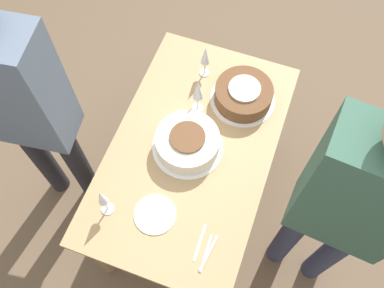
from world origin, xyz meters
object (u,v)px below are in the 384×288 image
(cake_center_white, at_px, (187,143))
(wine_glass_extra, at_px, (102,198))
(cake_front_chocolate, at_px, (243,94))
(person_watching, at_px, (23,105))
(person_cutting, at_px, (349,205))
(wine_glass_far, at_px, (198,91))
(wine_glass_near, at_px, (205,56))

(cake_center_white, height_order, wine_glass_extra, wine_glass_extra)
(cake_front_chocolate, xyz_separation_m, person_watching, (-0.54, 0.87, 0.23))
(person_cutting, bearing_deg, cake_front_chocolate, -38.29)
(cake_center_white, distance_m, wine_glass_far, 0.26)
(person_cutting, bearing_deg, wine_glass_far, -22.48)
(wine_glass_far, xyz_separation_m, wine_glass_extra, (-0.65, 0.20, -0.01))
(wine_glass_extra, distance_m, person_watching, 0.54)
(cake_center_white, relative_size, person_cutting, 0.21)
(wine_glass_near, bearing_deg, cake_center_white, -171.33)
(person_cutting, bearing_deg, wine_glass_near, -32.74)
(cake_center_white, distance_m, cake_front_chocolate, 0.40)
(person_cutting, height_order, person_watching, person_cutting)
(cake_center_white, bearing_deg, wine_glass_far, 7.45)
(wine_glass_near, relative_size, person_cutting, 0.12)
(cake_center_white, height_order, wine_glass_near, wine_glass_near)
(cake_front_chocolate, xyz_separation_m, wine_glass_extra, (-0.78, 0.41, 0.10))
(wine_glass_extra, distance_m, person_cutting, 1.01)
(cake_front_chocolate, xyz_separation_m, person_cutting, (-0.52, -0.55, 0.26))
(cake_center_white, bearing_deg, person_cutting, -102.53)
(wine_glass_far, bearing_deg, cake_front_chocolate, -57.82)
(person_watching, bearing_deg, wine_glass_extra, -34.80)
(wine_glass_far, bearing_deg, person_watching, 121.53)
(person_cutting, bearing_deg, person_watching, 5.77)
(wine_glass_extra, relative_size, person_cutting, 0.13)
(cake_center_white, xyz_separation_m, person_cutting, (-0.16, -0.73, 0.26))
(wine_glass_near, xyz_separation_m, wine_glass_far, (-0.22, -0.04, 0.02))
(wine_glass_near, height_order, wine_glass_extra, wine_glass_extra)
(cake_front_chocolate, distance_m, person_watching, 1.05)
(person_cutting, bearing_deg, wine_glass_extra, 20.02)
(wine_glass_near, height_order, person_watching, person_watching)
(cake_front_chocolate, xyz_separation_m, wine_glass_far, (-0.13, 0.20, 0.11))
(wine_glass_extra, bearing_deg, person_watching, 63.07)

